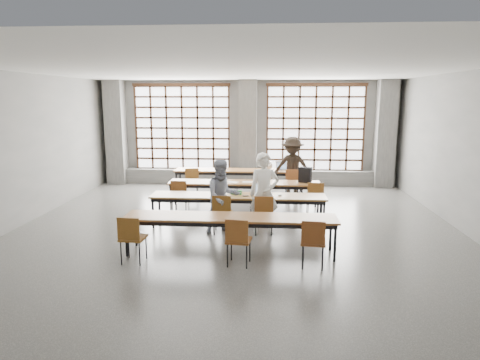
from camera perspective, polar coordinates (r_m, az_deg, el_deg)
name	(u,v)px	position (r m, az deg, el deg)	size (l,w,h in m)	color
floor	(236,232)	(9.55, -0.60, -6.89)	(11.00, 11.00, 0.00)	#4B4B48
ceiling	(235,69)	(9.11, -0.65, 14.56)	(11.00, 11.00, 0.00)	silver
wall_back	(248,133)	(14.63, 1.09, 6.33)	(10.00, 10.00, 0.00)	#60605E
wall_front	(186,233)	(3.82, -7.21, -7.03)	(10.00, 10.00, 0.00)	#60605E
wall_left	(11,151)	(10.79, -28.20, 3.39)	(11.00, 11.00, 0.00)	#60605E
wall_right	(477,155)	(10.09, 29.01, 2.88)	(11.00, 11.00, 0.00)	#60605E
column_left	(116,133)	(15.26, -16.20, 6.09)	(0.60, 0.55, 3.50)	#504F4D
column_mid	(248,133)	(14.35, 1.04, 6.24)	(0.60, 0.55, 3.50)	#504F4D
column_right	(385,134)	(14.82, 18.78, 5.81)	(0.60, 0.55, 3.50)	#504F4D
window_left	(182,128)	(14.83, -7.70, 6.87)	(3.32, 0.12, 3.00)	white
window_right	(315,129)	(14.60, 9.99, 6.75)	(3.32, 0.12, 3.00)	white
sill_ledge	(248,177)	(14.63, 1.03, 0.40)	(9.80, 0.35, 0.50)	#504F4D
desk_row_a	(239,172)	(13.23, -0.10, 1.10)	(4.00, 0.70, 0.73)	brown
desk_row_b	(244,184)	(11.32, 0.57, -0.58)	(4.00, 0.70, 0.73)	brown
desk_row_c	(238,198)	(9.80, -0.25, -2.40)	(4.00, 0.70, 0.73)	brown
desk_row_d	(230,220)	(8.08, -1.30, -5.30)	(4.00, 0.70, 0.73)	brown
chair_back_left	(192,179)	(12.81, -6.46, 0.12)	(0.51, 0.52, 0.88)	brown
chair_back_mid	(265,180)	(12.60, 3.34, -0.01)	(0.42, 0.43, 0.88)	brown
chair_back_right	(292,180)	(12.62, 6.97, -0.05)	(0.42, 0.43, 0.88)	brown
chair_mid_left	(180,193)	(10.95, -8.03, -1.77)	(0.43, 0.44, 0.88)	maroon
chair_mid_centre	(259,195)	(10.72, 2.60, -1.95)	(0.50, 0.50, 0.88)	brown
chair_mid_right	(315,195)	(10.78, 9.97, -2.03)	(0.42, 0.43, 0.88)	brown
chair_front_left	(222,210)	(9.25, -2.39, -4.03)	(0.42, 0.43, 0.88)	brown
chair_front_right	(264,211)	(9.20, 3.20, -4.13)	(0.42, 0.43, 0.88)	brown
chair_near_left	(131,235)	(7.87, -14.28, -7.08)	(0.45, 0.45, 0.88)	brown
chair_near_mid	(238,237)	(7.51, -0.27, -7.61)	(0.47, 0.47, 0.88)	brown
chair_near_right	(313,239)	(7.53, 9.73, -7.72)	(0.47, 0.47, 0.88)	brown
student_male	(264,194)	(9.24, 3.24, -1.83)	(0.65, 0.42, 1.77)	white
student_female	(223,196)	(9.31, -2.32, -2.21)	(0.79, 0.61, 1.62)	navy
student_back	(292,167)	(12.69, 6.98, 1.67)	(1.16, 0.67, 1.80)	black
laptop_front	(262,192)	(9.86, 3.01, -1.58)	(0.38, 0.33, 0.26)	silver
laptop_back	(282,168)	(13.29, 5.66, 1.64)	(0.45, 0.41, 0.26)	#B2B2B7
mouse	(280,195)	(9.74, 5.33, -2.02)	(0.10, 0.06, 0.04)	silver
green_box	(236,192)	(9.86, -0.51, -1.66)	(0.25, 0.09, 0.09)	#2A8136
phone	(246,196)	(9.68, 0.77, -2.13)	(0.13, 0.06, 0.01)	black
paper_sheet_a	(222,181)	(11.41, -2.42, -0.16)	(0.30, 0.21, 0.00)	white
paper_sheet_b	(233,182)	(11.28, -0.96, -0.28)	(0.30, 0.21, 0.00)	white
paper_sheet_c	(248,182)	(11.31, 1.08, -0.25)	(0.30, 0.21, 0.00)	silver
backpack	(305,175)	(11.34, 8.68, 0.68)	(0.32, 0.20, 0.40)	black
plastic_bag	(268,165)	(13.21, 3.82, 1.98)	(0.26, 0.21, 0.29)	white
red_pouch	(133,235)	(7.95, -14.06, -7.16)	(0.20, 0.08, 0.06)	#A5141F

